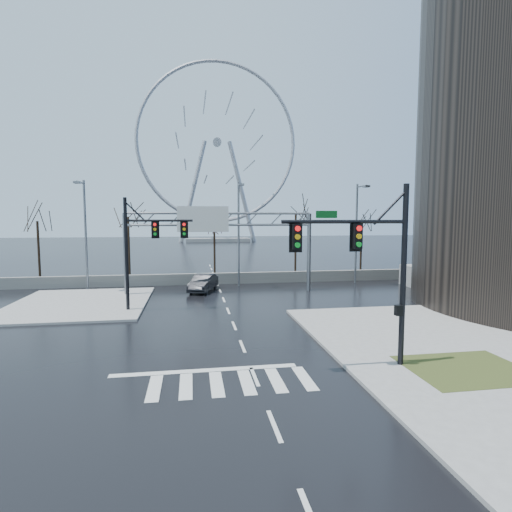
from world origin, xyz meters
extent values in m
plane|color=black|center=(0.00, 0.00, 0.00)|extent=(260.00, 260.00, 0.00)
cube|color=gray|center=(10.00, 2.00, 0.07)|extent=(12.00, 10.00, 0.15)
cube|color=gray|center=(-11.00, 12.00, 0.07)|extent=(10.00, 12.00, 0.15)
cube|color=#2E3917|center=(9.00, -5.00, 0.15)|extent=(5.00, 4.00, 0.02)
cube|color=slate|center=(0.00, 20.00, 0.55)|extent=(52.00, 0.50, 1.10)
cylinder|color=black|center=(6.50, -4.00, 4.00)|extent=(0.24, 0.24, 8.00)
cylinder|color=black|center=(3.80, -4.00, 6.40)|extent=(5.40, 0.16, 0.16)
cube|color=black|center=(4.30, -4.15, 5.80)|extent=(0.35, 0.28, 1.05)
cube|color=black|center=(1.70, -4.15, 5.80)|extent=(0.35, 0.28, 1.05)
cylinder|color=black|center=(-7.00, 9.00, 4.00)|extent=(0.24, 0.24, 8.00)
cylinder|color=black|center=(-4.70, 9.00, 6.40)|extent=(4.60, 0.16, 0.16)
cube|color=black|center=(-5.00, 8.85, 5.80)|extent=(0.35, 0.28, 1.05)
cube|color=black|center=(-3.00, 8.85, 5.80)|extent=(0.35, 0.28, 1.05)
cylinder|color=slate|center=(-8.00, 15.00, 3.50)|extent=(0.36, 0.36, 7.00)
cylinder|color=slate|center=(8.00, 15.00, 3.50)|extent=(0.36, 0.36, 7.00)
cylinder|color=slate|center=(0.00, 15.00, 7.00)|extent=(16.00, 0.20, 0.20)
cylinder|color=slate|center=(0.00, 15.00, 6.00)|extent=(16.00, 0.20, 0.20)
cube|color=#094A18|center=(-1.50, 14.85, 6.50)|extent=(4.20, 0.10, 2.00)
cube|color=silver|center=(-1.50, 14.79, 6.50)|extent=(4.40, 0.02, 2.20)
cylinder|color=slate|center=(-12.00, 18.50, 5.00)|extent=(0.20, 0.20, 10.00)
cylinder|color=slate|center=(-12.00, 17.40, 9.70)|extent=(0.12, 2.20, 0.12)
cube|color=slate|center=(-12.00, 16.40, 9.60)|extent=(0.50, 0.70, 0.18)
cylinder|color=slate|center=(2.00, 18.50, 5.00)|extent=(0.20, 0.20, 10.00)
cylinder|color=slate|center=(2.00, 17.40, 9.70)|extent=(0.12, 2.20, 0.12)
cube|color=slate|center=(2.00, 16.40, 9.60)|extent=(0.50, 0.70, 0.18)
cylinder|color=slate|center=(14.00, 18.50, 5.00)|extent=(0.20, 0.20, 10.00)
cylinder|color=slate|center=(14.00, 17.40, 9.70)|extent=(0.12, 2.20, 0.12)
cube|color=slate|center=(14.00, 16.40, 9.60)|extent=(0.50, 0.70, 0.18)
cylinder|color=black|center=(-18.00, 24.00, 3.15)|extent=(0.24, 0.24, 6.30)
cylinder|color=black|center=(-9.00, 23.50, 3.38)|extent=(0.24, 0.24, 6.75)
cylinder|color=black|center=(0.00, 24.50, 2.93)|extent=(0.24, 0.24, 5.85)
cylinder|color=black|center=(9.00, 23.50, 3.51)|extent=(0.24, 0.24, 7.02)
cylinder|color=black|center=(17.00, 24.00, 3.06)|extent=(0.24, 0.24, 6.12)
cube|color=gray|center=(5.00, 95.00, 0.50)|extent=(18.00, 6.00, 1.00)
torus|color=#B2B2B7|center=(5.00, 95.00, 28.00)|extent=(45.00, 1.00, 45.00)
cylinder|color=#B2B2B7|center=(5.00, 95.00, 28.00)|extent=(2.40, 1.50, 2.40)
cylinder|color=#B2B2B7|center=(-2.00, 95.00, 14.00)|extent=(8.28, 1.20, 28.82)
cylinder|color=#B2B2B7|center=(12.00, 95.00, 14.00)|extent=(8.28, 1.20, 28.82)
imported|color=black|center=(-1.51, 16.11, 0.76)|extent=(3.02, 4.86, 1.51)
camera|label=1|loc=(-2.50, -19.80, 6.52)|focal=28.00mm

